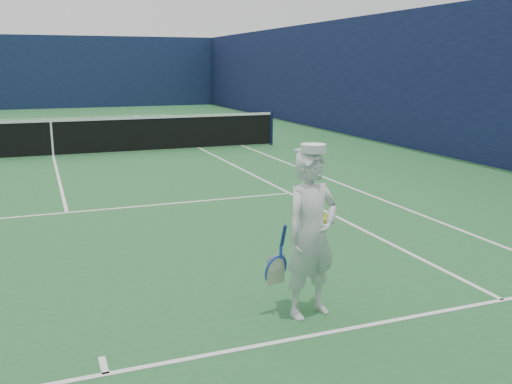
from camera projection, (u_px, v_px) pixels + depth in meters
The scene contains 5 objects.
ground at pixel (53, 157), 15.42m from camera, with size 80.00×80.00×0.00m, color #256230.
court_markings at pixel (53, 156), 15.42m from camera, with size 11.03×23.83×0.01m.
windscreen_fence at pixel (47, 81), 14.98m from camera, with size 20.12×36.12×4.00m.
tennis_net at pixel (52, 136), 15.30m from camera, with size 12.88×0.09×1.07m.
tennis_player at pixel (311, 234), 5.54m from camera, with size 0.81×0.53×1.72m.
Camera 1 is at (-0.36, -16.21, 2.45)m, focal length 40.00 mm.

